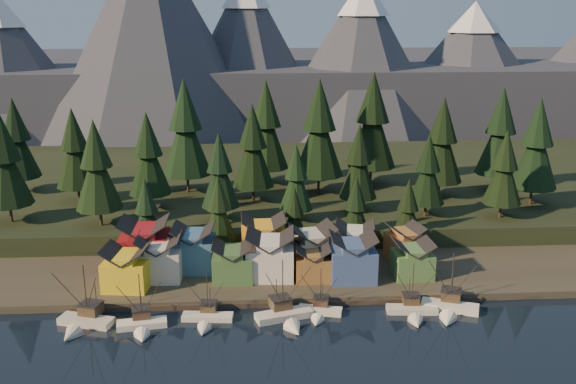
{
  "coord_description": "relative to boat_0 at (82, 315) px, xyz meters",
  "views": [
    {
      "loc": [
        -5.08,
        -97.3,
        55.64
      ],
      "look_at": [
        2.93,
        30.0,
        18.61
      ],
      "focal_mm": 40.0,
      "sensor_mm": 36.0,
      "label": 1
    }
  ],
  "objects": [
    {
      "name": "tree_hill_6",
      "position": [
        31.45,
        56.01,
        17.75
      ],
      "size": [
        11.18,
        11.18,
        26.04
      ],
      "color": "#332319",
      "rests_on": "hillside"
    },
    {
      "name": "tree_hill_1",
      "position": [
        -14.55,
        59.01,
        17.14
      ],
      "size": [
        10.71,
        10.71,
        24.94
      ],
      "color": "#332319",
      "rests_on": "hillside"
    },
    {
      "name": "tree_hill_17",
      "position": [
        103.45,
        49.01,
        18.81
      ],
      "size": [
        12.01,
        12.01,
        27.98
      ],
      "color": "#332319",
      "rests_on": "hillside"
    },
    {
      "name": "tree_hill_7",
      "position": [
        41.45,
        39.01,
        13.93
      ],
      "size": [
        8.19,
        8.19,
        19.08
      ],
      "color": "#332319",
      "rests_on": "hillside"
    },
    {
      "name": "shore_strip",
      "position": [
        35.45,
        31.01,
        -1.74
      ],
      "size": [
        400.0,
        50.0,
        1.5
      ],
      "primitive_type": "cube",
      "color": "#363327",
      "rests_on": "ground"
    },
    {
      "name": "tree_hill_3",
      "position": [
        5.45,
        51.01,
        17.16
      ],
      "size": [
        10.72,
        10.72,
        24.97
      ],
      "color": "#332319",
      "rests_on": "hillside"
    },
    {
      "name": "house_back_2",
      "position": [
        33.29,
        26.11,
        4.29
      ],
      "size": [
        9.74,
        8.99,
        10.06
      ],
      "rotation": [
        0.0,
        0.0,
        0.03
      ],
      "color": "gold",
      "rests_on": "shore_strip"
    },
    {
      "name": "tree_hill_8",
      "position": [
        49.45,
        63.01,
        20.77
      ],
      "size": [
        13.55,
        13.55,
        31.57
      ],
      "color": "#332319",
      "rests_on": "hillside"
    },
    {
      "name": "tree_hill_5",
      "position": [
        23.45,
        41.01,
        15.34
      ],
      "size": [
        9.3,
        9.3,
        21.65
      ],
      "color": "#332319",
      "rests_on": "hillside"
    },
    {
      "name": "house_front_2",
      "position": [
        26.73,
        16.28,
        3.2
      ],
      "size": [
        8.29,
        8.35,
        7.97
      ],
      "rotation": [
        0.0,
        0.0,
        -0.02
      ],
      "color": "#436E3B",
      "rests_on": "shore_strip"
    },
    {
      "name": "tree_hill_13",
      "position": [
        91.45,
        39.01,
        15.42
      ],
      "size": [
        9.35,
        9.35,
        21.79
      ],
      "color": "#332319",
      "rests_on": "hillside"
    },
    {
      "name": "house_back_0",
      "position": [
        8.02,
        23.23,
        4.73
      ],
      "size": [
        10.03,
        9.63,
        10.9
      ],
      "rotation": [
        0.0,
        0.0,
        -0.0
      ],
      "color": "maroon",
      "rests_on": "shore_strip"
    },
    {
      "name": "tree_hill_9",
      "position": [
        57.45,
        46.01,
        15.67
      ],
      "size": [
        9.55,
        9.55,
        22.26
      ],
      "color": "#332319",
      "rests_on": "hillside"
    },
    {
      "name": "house_front_0",
      "position": [
        5.83,
        13.4,
        3.57
      ],
      "size": [
        9.65,
        9.24,
        8.68
      ],
      "rotation": [
        0.0,
        0.0,
        -0.13
      ],
      "color": "yellow",
      "rests_on": "shore_strip"
    },
    {
      "name": "tree_hill_15",
      "position": [
        35.45,
        73.01,
        20.05
      ],
      "size": [
        12.99,
        12.99,
        30.26
      ],
      "color": "#332319",
      "rests_on": "hillside"
    },
    {
      "name": "house_back_4",
      "position": [
        53.06,
        23.39,
        3.8
      ],
      "size": [
        9.62,
        9.35,
        9.13
      ],
      "rotation": [
        0.0,
        0.0,
        -0.17
      ],
      "color": "silver",
      "rests_on": "shore_strip"
    },
    {
      "name": "dock",
      "position": [
        35.45,
        7.51,
        -1.99
      ],
      "size": [
        80.0,
        4.0,
        1.0
      ],
      "primitive_type": "cube",
      "color": "#42382F",
      "rests_on": "ground"
    },
    {
      "name": "mountain_ridge",
      "position": [
        31.26,
        204.6,
        23.56
      ],
      "size": [
        560.0,
        190.0,
        90.0
      ],
      "color": "#454859",
      "rests_on": "ground"
    },
    {
      "name": "boat_4",
      "position": [
        43.07,
        1.97,
        -0.62
      ],
      "size": [
        8.82,
        9.24,
        9.84
      ],
      "rotation": [
        0.0,
        0.0,
        -0.25
      ],
      "color": "white",
      "rests_on": "ground"
    },
    {
      "name": "tree_shore_0",
      "position": [
        7.45,
        31.01,
        8.79
      ],
      "size": [
        7.68,
        7.68,
        17.9
      ],
      "color": "#332319",
      "rests_on": "shore_strip"
    },
    {
      "name": "boat_0",
      "position": [
        0.0,
        0.0,
        0.0
      ],
      "size": [
        10.78,
        11.4,
        12.7
      ],
      "rotation": [
        0.0,
        0.0,
        -0.31
      ],
      "color": "beige",
      "rests_on": "ground"
    },
    {
      "name": "tree_shore_4",
      "position": [
        66.45,
        31.01,
        8.23
      ],
      "size": [
        7.24,
        7.24,
        16.88
      ],
      "color": "#332319",
      "rests_on": "shore_strip"
    },
    {
      "name": "boat_6",
      "position": [
        67.69,
        1.49,
        -0.11
      ],
      "size": [
        11.4,
        11.91,
        12.58
      ],
      "rotation": [
        0.0,
        0.0,
        -0.37
      ],
      "color": "white",
      "rests_on": "ground"
    },
    {
      "name": "boat_1",
      "position": [
        10.76,
        -1.48,
        -0.32
      ],
      "size": [
        9.43,
        10.01,
        11.14
      ],
      "rotation": [
        0.0,
        0.0,
        0.15
      ],
      "color": "white",
      "rests_on": "ground"
    },
    {
      "name": "hillside",
      "position": [
        35.45,
        81.01,
        0.51
      ],
      "size": [
        420.0,
        100.0,
        6.0
      ],
      "primitive_type": "cube",
      "color": "black",
      "rests_on": "ground"
    },
    {
      "name": "house_front_6",
      "position": [
        63.85,
        15.17,
        3.09
      ],
      "size": [
        8.11,
        7.71,
        7.78
      ],
      "rotation": [
        0.0,
        0.0,
        0.05
      ],
      "color": "#538045",
      "rests_on": "shore_strip"
    },
    {
      "name": "house_back_3",
      "position": [
        43.52,
        21.37,
        3.99
      ],
      "size": [
        10.69,
        9.87,
        9.49
      ],
      "rotation": [
        0.0,
        0.0,
        0.19
      ],
      "color": "beige",
      "rests_on": "shore_strip"
    },
    {
      "name": "tree_hill_11",
      "position": [
        73.45,
        41.01,
        14.72
      ],
      "size": [
        8.81,
        8.81,
        20.51
      ],
      "color": "#332319",
      "rests_on": "hillside"
    },
    {
      "name": "house_front_4",
      "position": [
        43.07,
        15.58,
        2.78
      ],
      "size": [
        7.06,
        7.61,
        7.19
      ],
      "rotation": [
        0.0,
        0.0,
        -0.01
      ],
      "color": "olive",
      "rests_on": "shore_strip"
    },
    {
      "name": "boat_5",
      "position": [
        60.59,
        1.0,
        -0.5
      ],
      "size": [
        9.97,
        10.72,
        10.76
      ],
      "rotation": [
        0.0,
        0.0,
        -0.09
      ],
      "color": "silver",
      "rests_on": "ground"
    },
    {
      "name": "tree_hill_4",
      "position": [
        13.45,
        66.01,
        20.75
      ],
      "size": [
        13.54,
        13.54,
        31.53
      ],
      "color": "#332319",
      "rests_on": "hillside"
    },
    {
      "name": "tree_shore_3",
      "position": [
        54.45,
        31.01,
        8.66
      ],
      "size": [
        7.58,
        7.58,
        17.66
      ],
      "color": "#332319",
      "rests_on": "shore_strip"
    },
    {
      "name": "house_back_5",
      "position": [
        64.35,
        24.28,
        3.23
      ],
      "size": [
        8.58,
        8.65,
        8.05
      ],
      "rotation": [
        0.0,
        0.0,
        0.22
      ],
      "color": "#A26C39",
      "rests_on": "shore_strip"
    },
    {
      "name": "tree_shore_2",
      "position": [
        40.45,
        31.01,
        7.46
      ],
      "size": [
        6.65,
        6.65,
        15.48
      ],
      "color": "#332319",
      "rests_on": "shore_strip"
    },
    {
      "name": "tree_hill_16",
      "position": [
        -32.55,
        69.01,
        17.88
      ],
      "size": [
        11.29,
        11.29,
        26.29
      ],
      "color": "#332319",
      "rests_on": "hillside"
    },
    {
      "name": "tree_hill_14",
      "position": [
        99.45,
        63.01,
        19.26
      ],
      "size": [
        12.36,
        12.36,
        28.8
      ],
      "color": "#332319",
      "rests_on": "hillside"
    },
    {
      "name": "house_back_1",
      "position": [
        18.4,
        21.89,
        4.12
      ],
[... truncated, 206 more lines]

